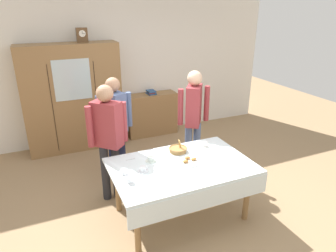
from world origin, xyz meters
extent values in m
plane|color=#997A56|center=(0.00, 0.00, 0.00)|extent=(12.00, 12.00, 0.00)
cube|color=silver|center=(0.00, 2.65, 1.35)|extent=(6.40, 0.10, 2.70)
cylinder|color=olive|center=(-0.70, -0.60, 0.35)|extent=(0.07, 0.07, 0.69)
cylinder|color=olive|center=(0.70, -0.60, 0.35)|extent=(0.07, 0.07, 0.69)
cylinder|color=olive|center=(-0.70, 0.20, 0.35)|extent=(0.07, 0.07, 0.69)
cylinder|color=olive|center=(0.70, 0.20, 0.35)|extent=(0.07, 0.07, 0.69)
cube|color=silver|center=(0.00, -0.20, 0.71)|extent=(1.68, 1.08, 0.03)
cube|color=silver|center=(0.00, -0.74, 0.57)|extent=(1.68, 0.01, 0.24)
cube|color=olive|center=(-0.90, 2.35, 0.95)|extent=(1.67, 0.45, 1.91)
cube|color=silver|center=(-0.90, 2.13, 1.33)|extent=(0.60, 0.01, 0.69)
cube|color=black|center=(-1.27, 2.13, 0.86)|extent=(0.01, 0.01, 1.52)
cube|color=black|center=(-0.53, 2.13, 0.86)|extent=(0.01, 0.01, 1.52)
cube|color=brown|center=(-0.64, 2.35, 2.03)|extent=(0.18, 0.10, 0.24)
cylinder|color=white|center=(-0.64, 2.30, 2.05)|extent=(0.11, 0.01, 0.11)
cube|color=black|center=(-0.64, 2.30, 2.07)|extent=(0.00, 0.00, 0.04)
cube|color=black|center=(-0.62, 2.30, 2.05)|extent=(0.05, 0.00, 0.00)
cube|color=olive|center=(0.60, 2.41, 0.43)|extent=(1.02, 0.35, 0.85)
cube|color=#2D5184|center=(0.60, 2.41, 0.86)|extent=(0.18, 0.22, 0.02)
cube|color=#99332D|center=(0.60, 2.41, 0.88)|extent=(0.12, 0.17, 0.02)
cube|color=#2D5184|center=(0.60, 2.41, 0.91)|extent=(0.15, 0.20, 0.03)
cylinder|color=white|center=(0.50, 0.13, 0.72)|extent=(0.13, 0.13, 0.01)
cylinder|color=white|center=(0.50, 0.13, 0.76)|extent=(0.08, 0.08, 0.05)
torus|color=white|center=(0.54, 0.13, 0.76)|extent=(0.04, 0.01, 0.04)
cylinder|color=white|center=(-0.47, -0.17, 0.72)|extent=(0.13, 0.13, 0.01)
cylinder|color=white|center=(-0.47, -0.17, 0.76)|extent=(0.08, 0.08, 0.05)
torus|color=white|center=(-0.43, -0.17, 0.76)|extent=(0.04, 0.01, 0.04)
cylinder|color=white|center=(-0.69, -0.15, 0.72)|extent=(0.13, 0.13, 0.01)
cylinder|color=white|center=(-0.69, -0.15, 0.76)|extent=(0.08, 0.08, 0.05)
torus|color=white|center=(-0.66, -0.15, 0.76)|extent=(0.04, 0.01, 0.04)
cylinder|color=#47230F|center=(-0.69, -0.15, 0.78)|extent=(0.06, 0.06, 0.01)
cylinder|color=silver|center=(-0.31, 0.02, 0.72)|extent=(0.13, 0.13, 0.01)
cylinder|color=silver|center=(-0.31, 0.02, 0.76)|extent=(0.08, 0.08, 0.05)
torus|color=silver|center=(-0.27, 0.02, 0.76)|extent=(0.04, 0.01, 0.04)
cylinder|color=#47230F|center=(-0.31, 0.02, 0.78)|extent=(0.06, 0.06, 0.01)
cylinder|color=white|center=(-0.69, -0.34, 0.72)|extent=(0.13, 0.13, 0.01)
cylinder|color=white|center=(-0.69, -0.34, 0.76)|extent=(0.08, 0.08, 0.05)
torus|color=white|center=(-0.65, -0.34, 0.76)|extent=(0.04, 0.01, 0.04)
cylinder|color=#9E7542|center=(0.11, 0.13, 0.75)|extent=(0.22, 0.22, 0.05)
torus|color=#9E7542|center=(0.11, 0.13, 0.77)|extent=(0.24, 0.24, 0.02)
cylinder|color=tan|center=(0.13, 0.11, 0.82)|extent=(0.04, 0.03, 0.12)
cylinder|color=tan|center=(0.14, 0.13, 0.82)|extent=(0.04, 0.02, 0.12)
cylinder|color=tan|center=(0.13, 0.14, 0.82)|extent=(0.03, 0.03, 0.12)
cylinder|color=white|center=(0.12, -0.19, 0.73)|extent=(0.28, 0.28, 0.01)
ellipsoid|color=#BC7F3D|center=(0.18, -0.19, 0.75)|extent=(0.07, 0.05, 0.04)
ellipsoid|color=#BC7F3D|center=(0.12, -0.13, 0.75)|extent=(0.07, 0.05, 0.04)
ellipsoid|color=#BC7F3D|center=(0.06, -0.20, 0.75)|extent=(0.07, 0.05, 0.04)
cube|color=silver|center=(-0.53, 0.16, 0.72)|extent=(0.10, 0.01, 0.00)
ellipsoid|color=silver|center=(-0.47, 0.16, 0.72)|extent=(0.03, 0.02, 0.01)
cube|color=silver|center=(-0.25, -0.47, 0.72)|extent=(0.10, 0.01, 0.00)
ellipsoid|color=silver|center=(-0.19, -0.47, 0.72)|extent=(0.03, 0.02, 0.01)
cube|color=silver|center=(-0.41, -0.34, 0.72)|extent=(0.10, 0.01, 0.00)
ellipsoid|color=silver|center=(-0.35, -0.34, 0.72)|extent=(0.03, 0.02, 0.01)
cylinder|color=#232328|center=(-0.78, 0.52, 0.40)|extent=(0.11, 0.11, 0.79)
cylinder|color=#232328|center=(-0.63, 0.52, 0.40)|extent=(0.11, 0.11, 0.79)
cube|color=#933338|center=(-0.70, 0.52, 1.09)|extent=(0.39, 0.40, 0.59)
sphere|color=tan|center=(-0.70, 0.52, 1.49)|extent=(0.21, 0.21, 0.21)
cylinder|color=#933338|center=(-0.92, 0.52, 1.09)|extent=(0.08, 0.08, 0.53)
cylinder|color=#933338|center=(-0.48, 0.52, 1.09)|extent=(0.08, 0.08, 0.53)
cylinder|color=slate|center=(0.57, 0.72, 0.40)|extent=(0.11, 0.11, 0.80)
cylinder|color=slate|center=(0.72, 0.72, 0.40)|extent=(0.11, 0.11, 0.80)
cube|color=#933338|center=(0.65, 0.72, 1.11)|extent=(0.37, 0.41, 0.60)
sphere|color=#DBB293|center=(0.65, 0.72, 1.52)|extent=(0.22, 0.22, 0.22)
cylinder|color=#933338|center=(0.43, 0.72, 1.11)|extent=(0.08, 0.08, 0.54)
cylinder|color=#933338|center=(0.87, 0.72, 1.11)|extent=(0.08, 0.08, 0.54)
cylinder|color=#191E38|center=(-0.55, 1.06, 0.39)|extent=(0.11, 0.11, 0.77)
cylinder|color=#191E38|center=(-0.40, 1.06, 0.39)|extent=(0.11, 0.11, 0.77)
cube|color=slate|center=(-0.47, 1.06, 1.06)|extent=(0.31, 0.41, 0.58)
sphere|color=tan|center=(-0.47, 1.06, 1.46)|extent=(0.21, 0.21, 0.21)
cylinder|color=slate|center=(-0.69, 1.06, 1.06)|extent=(0.08, 0.08, 0.52)
cylinder|color=slate|center=(-0.25, 1.06, 1.06)|extent=(0.08, 0.08, 0.52)
camera|label=1|loc=(-1.42, -3.06, 2.49)|focal=32.35mm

